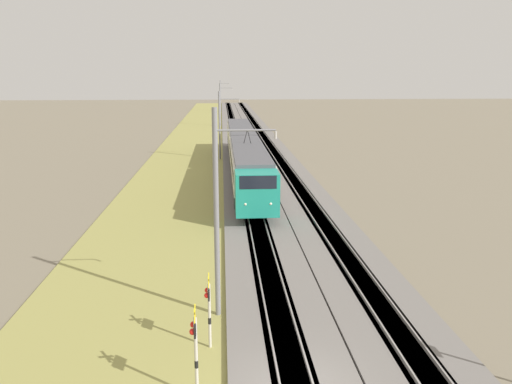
{
  "coord_description": "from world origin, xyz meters",
  "views": [
    {
      "loc": [
        -14.05,
        2.26,
        10.09
      ],
      "look_at": [
        19.06,
        0.0,
        2.29
      ],
      "focal_mm": 35.0,
      "sensor_mm": 36.0,
      "label": 1
    }
  ],
  "objects_px": {
    "crossing_signal_near": "(195,344)",
    "crossing_signal_aux": "(209,305)",
    "passenger_train": "(244,151)",
    "catenary_mast_mid": "(220,125)",
    "catenary_mast_near": "(218,214)",
    "catenary_mast_far": "(220,104)",
    "catenary_mast_distant": "(221,96)"
  },
  "relations": [
    {
      "from": "catenary_mast_distant",
      "to": "crossing_signal_near",
      "type": "bearing_deg",
      "value": 179.68
    },
    {
      "from": "catenary_mast_near",
      "to": "catenary_mast_far",
      "type": "height_order",
      "value": "catenary_mast_near"
    },
    {
      "from": "catenary_mast_near",
      "to": "catenary_mast_mid",
      "type": "relative_size",
      "value": 1.08
    },
    {
      "from": "catenary_mast_mid",
      "to": "catenary_mast_far",
      "type": "relative_size",
      "value": 0.97
    },
    {
      "from": "passenger_train",
      "to": "catenary_mast_near",
      "type": "bearing_deg",
      "value": -4.52
    },
    {
      "from": "catenary_mast_distant",
      "to": "crossing_signal_aux",
      "type": "bearing_deg",
      "value": 179.83
    },
    {
      "from": "crossing_signal_aux",
      "to": "passenger_train",
      "type": "bearing_deg",
      "value": -94.77
    },
    {
      "from": "crossing_signal_near",
      "to": "crossing_signal_aux",
      "type": "height_order",
      "value": "crossing_signal_near"
    },
    {
      "from": "crossing_signal_aux",
      "to": "catenary_mast_distant",
      "type": "bearing_deg",
      "value": -90.17
    },
    {
      "from": "crossing_signal_near",
      "to": "catenary_mast_distant",
      "type": "relative_size",
      "value": 0.37
    },
    {
      "from": "catenary_mast_near",
      "to": "catenary_mast_mid",
      "type": "xyz_separation_m",
      "value": [
        40.56,
        -0.0,
        -0.33
      ]
    },
    {
      "from": "crossing_signal_near",
      "to": "catenary_mast_mid",
      "type": "height_order",
      "value": "catenary_mast_mid"
    },
    {
      "from": "passenger_train",
      "to": "crossing_signal_near",
      "type": "bearing_deg",
      "value": -4.92
    },
    {
      "from": "passenger_train",
      "to": "crossing_signal_near",
      "type": "relative_size",
      "value": 12.1
    },
    {
      "from": "crossing_signal_near",
      "to": "passenger_train",
      "type": "bearing_deg",
      "value": -94.92
    },
    {
      "from": "catenary_mast_near",
      "to": "catenary_mast_distant",
      "type": "xyz_separation_m",
      "value": [
        121.69,
        -0.0,
        -0.07
      ]
    },
    {
      "from": "crossing_signal_aux",
      "to": "catenary_mast_distant",
      "type": "xyz_separation_m",
      "value": [
        124.31,
        -0.36,
        2.67
      ]
    },
    {
      "from": "catenary_mast_far",
      "to": "catenary_mast_distant",
      "type": "height_order",
      "value": "catenary_mast_distant"
    },
    {
      "from": "passenger_train",
      "to": "catenary_mast_far",
      "type": "bearing_deg",
      "value": -177.14
    },
    {
      "from": "catenary_mast_near",
      "to": "catenary_mast_mid",
      "type": "bearing_deg",
      "value": -0.01
    },
    {
      "from": "crossing_signal_aux",
      "to": "catenary_mast_far",
      "type": "bearing_deg",
      "value": -90.25
    },
    {
      "from": "catenary_mast_near",
      "to": "catenary_mast_mid",
      "type": "distance_m",
      "value": 40.56
    },
    {
      "from": "passenger_train",
      "to": "catenary_mast_mid",
      "type": "relative_size",
      "value": 4.78
    },
    {
      "from": "crossing_signal_aux",
      "to": "catenary_mast_mid",
      "type": "height_order",
      "value": "catenary_mast_mid"
    },
    {
      "from": "catenary_mast_near",
      "to": "catenary_mast_distant",
      "type": "relative_size",
      "value": 1.02
    },
    {
      "from": "crossing_signal_near",
      "to": "catenary_mast_far",
      "type": "xyz_separation_m",
      "value": [
        86.74,
        -0.71,
        2.42
      ]
    },
    {
      "from": "passenger_train",
      "to": "crossing_signal_aux",
      "type": "distance_m",
      "value": 34.17
    },
    {
      "from": "passenger_train",
      "to": "catenary_mast_near",
      "type": "height_order",
      "value": "catenary_mast_near"
    },
    {
      "from": "crossing_signal_near",
      "to": "crossing_signal_aux",
      "type": "relative_size",
      "value": 1.07
    },
    {
      "from": "crossing_signal_near",
      "to": "catenary_mast_near",
      "type": "distance_m",
      "value": 6.23
    },
    {
      "from": "catenary_mast_mid",
      "to": "catenary_mast_far",
      "type": "bearing_deg",
      "value": 0.0
    },
    {
      "from": "passenger_train",
      "to": "crossing_signal_near",
      "type": "distance_m",
      "value": 37.17
    }
  ]
}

